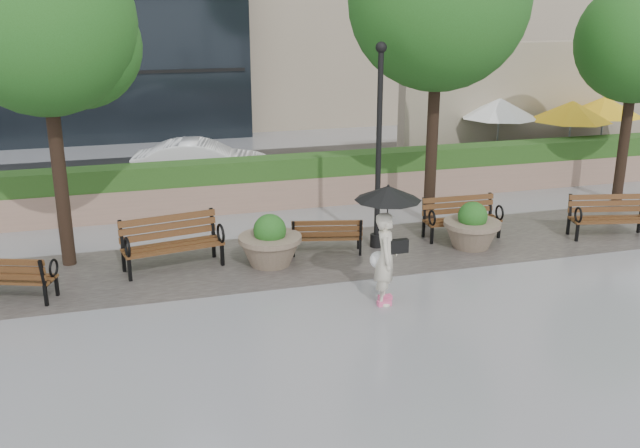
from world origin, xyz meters
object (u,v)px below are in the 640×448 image
object	(u,v)px
bench_1	(173,254)
lamppost	(378,160)
bench_4	(609,225)
bench_2	(326,243)
pedestrian	(387,233)
planter_right	(472,230)
bench_3	(461,226)
bench_0	(9,287)
car_right	(203,163)
planter_left	(270,245)

from	to	relation	value
bench_1	lamppost	bearing A→B (deg)	-9.12
bench_1	bench_4	world-z (taller)	bench_1
bench_2	bench_4	size ratio (longest dim) A/B	0.84
bench_1	bench_2	bearing A→B (deg)	-10.21
bench_1	pedestrian	xyz separation A→B (m)	(3.60, -2.80, 1.02)
planter_right	lamppost	distance (m)	2.65
bench_3	bench_4	xyz separation A→B (m)	(3.34, -0.92, 0.01)
bench_0	bench_1	distance (m)	3.17
planter_right	pedestrian	size ratio (longest dim) A/B	0.57
bench_3	bench_4	world-z (taller)	bench_4
lamppost	car_right	world-z (taller)	lamppost
planter_left	bench_3	bearing A→B (deg)	6.08
car_right	pedestrian	bearing A→B (deg)	-156.35
bench_4	car_right	distance (m)	11.41
bench_1	pedestrian	size ratio (longest dim) A/B	0.97
bench_2	car_right	distance (m)	7.08
planter_left	bench_2	bearing A→B (deg)	14.90
bench_0	bench_4	bearing A→B (deg)	-159.54
bench_2	bench_4	xyz separation A→B (m)	(6.67, -0.78, 0.05)
planter_left	car_right	distance (m)	7.20
bench_4	car_right	xyz separation A→B (m)	(-8.50, 7.60, 0.38)
bench_0	bench_2	world-z (taller)	bench_0
bench_2	pedestrian	xyz separation A→B (m)	(0.29, -2.81, 1.10)
car_right	planter_right	bearing A→B (deg)	-134.19
bench_1	pedestrian	world-z (taller)	pedestrian
bench_2	bench_3	bearing A→B (deg)	-164.64
bench_0	bench_3	distance (m)	9.76
bench_1	bench_3	xyz separation A→B (m)	(6.64, 0.15, -0.04)
bench_3	planter_left	world-z (taller)	planter_left
lamppost	car_right	distance (m)	7.50
bench_4	bench_3	bearing A→B (deg)	177.05
planter_right	bench_2	bearing A→B (deg)	170.62
bench_1	planter_left	distance (m)	2.01
bench_2	planter_left	size ratio (longest dim) A/B	1.22
bench_3	pedestrian	size ratio (longest dim) A/B	0.82
bench_3	lamppost	size ratio (longest dim) A/B	0.40
bench_0	planter_left	distance (m)	5.07
bench_2	bench_4	world-z (taller)	bench_4
bench_1	bench_4	size ratio (longest dim) A/B	1.11
planter_left	car_right	size ratio (longest dim) A/B	0.33
pedestrian	bench_4	bearing A→B (deg)	-47.89
planter_left	pedestrian	bearing A→B (deg)	-56.55
bench_0	pedestrian	xyz separation A→B (m)	(6.67, -2.01, 1.07)
planter_left	car_right	bearing A→B (deg)	93.92
bench_4	planter_left	bearing A→B (deg)	-170.60
pedestrian	bench_0	bearing A→B (deg)	97.62
bench_3	pedestrian	distance (m)	4.37
bench_3	planter_right	xyz separation A→B (m)	(-0.09, -0.68, 0.13)
bench_0	car_right	bearing A→B (deg)	-100.52
pedestrian	car_right	bearing A→B (deg)	36.80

